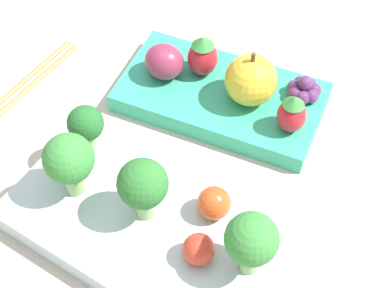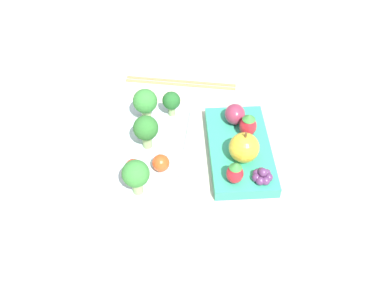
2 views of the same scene
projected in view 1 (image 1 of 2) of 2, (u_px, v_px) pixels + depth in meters
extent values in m
plane|color=#BCB29E|center=(188.00, 158.00, 0.56)|extent=(4.00, 4.00, 0.00)
cube|color=silver|center=(153.00, 231.00, 0.50)|extent=(0.24, 0.15, 0.02)
cube|color=#33A87F|center=(225.00, 99.00, 0.59)|extent=(0.19, 0.10, 0.02)
cylinder|color=#93B770|center=(149.00, 206.00, 0.49)|extent=(0.01, 0.01, 0.02)
sphere|color=#2D702D|center=(147.00, 185.00, 0.47)|extent=(0.04, 0.04, 0.04)
cylinder|color=#93B770|center=(249.00, 259.00, 0.46)|extent=(0.01, 0.01, 0.02)
sphere|color=#388438|center=(252.00, 239.00, 0.44)|extent=(0.04, 0.04, 0.04)
cylinder|color=#93B770|center=(89.00, 140.00, 0.53)|extent=(0.01, 0.01, 0.02)
sphere|color=#236028|center=(85.00, 123.00, 0.51)|extent=(0.03, 0.03, 0.03)
cylinder|color=#93B770|center=(74.00, 181.00, 0.50)|extent=(0.02, 0.02, 0.02)
sphere|color=#388438|center=(68.00, 159.00, 0.48)|extent=(0.04, 0.04, 0.04)
sphere|color=#DB4C1E|center=(214.00, 203.00, 0.49)|extent=(0.03, 0.03, 0.03)
sphere|color=red|center=(199.00, 249.00, 0.46)|extent=(0.02, 0.02, 0.02)
sphere|color=gold|center=(251.00, 80.00, 0.56)|extent=(0.05, 0.05, 0.05)
cylinder|color=brown|center=(253.00, 58.00, 0.54)|extent=(0.00, 0.00, 0.01)
ellipsoid|color=red|center=(203.00, 58.00, 0.58)|extent=(0.03, 0.03, 0.04)
cone|color=#388438|center=(203.00, 42.00, 0.57)|extent=(0.02, 0.02, 0.01)
ellipsoid|color=red|center=(291.00, 116.00, 0.54)|extent=(0.03, 0.03, 0.03)
cone|color=#388438|center=(294.00, 101.00, 0.53)|extent=(0.02, 0.02, 0.01)
ellipsoid|color=#892D47|center=(164.00, 62.00, 0.58)|extent=(0.04, 0.03, 0.03)
sphere|color=#562D5B|center=(294.00, 87.00, 0.57)|extent=(0.01, 0.01, 0.01)
sphere|color=#562D5B|center=(295.00, 94.00, 0.57)|extent=(0.01, 0.01, 0.01)
sphere|color=#562D5B|center=(303.00, 98.00, 0.57)|extent=(0.01, 0.01, 0.01)
sphere|color=#562D5B|center=(311.00, 96.00, 0.57)|extent=(0.01, 0.01, 0.01)
sphere|color=#562D5B|center=(314.00, 90.00, 0.57)|extent=(0.01, 0.01, 0.01)
sphere|color=#562D5B|center=(309.00, 85.00, 0.58)|extent=(0.01, 0.01, 0.01)
sphere|color=#562D5B|center=(301.00, 83.00, 0.58)|extent=(0.01, 0.01, 0.01)
sphere|color=#562D5B|center=(305.00, 83.00, 0.57)|extent=(0.01, 0.01, 0.01)
cylinder|color=#A37547|center=(2.00, 110.00, 0.59)|extent=(0.04, 0.21, 0.01)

